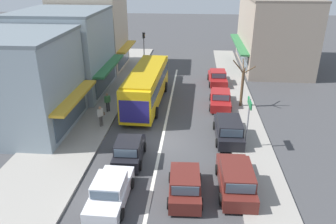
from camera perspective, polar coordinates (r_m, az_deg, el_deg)
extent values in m
plane|color=#3F3F42|center=(23.22, -1.12, -5.32)|extent=(140.00, 140.00, 0.00)
cube|color=silver|center=(26.76, -0.24, -1.14)|extent=(0.20, 28.00, 0.01)
cube|color=gray|center=(29.85, -13.00, 1.09)|extent=(5.20, 44.00, 0.14)
cube|color=gray|center=(28.75, 12.53, 0.22)|extent=(2.80, 44.00, 0.12)
cube|color=#84939E|center=(26.07, -23.80, 4.35)|extent=(6.53, 7.75, 7.00)
cube|color=gold|center=(24.79, -15.91, 2.58)|extent=(1.10, 7.13, 0.20)
cube|color=#425160|center=(25.42, -16.47, -0.13)|extent=(0.06, 6.20, 1.80)
cube|color=slate|center=(25.22, -25.18, 12.10)|extent=(6.69, 7.75, 0.24)
cube|color=#84939E|center=(33.23, -17.37, 9.70)|extent=(7.42, 8.71, 7.57)
cube|color=#2D703D|center=(32.19, -10.19, 7.97)|extent=(1.10, 8.01, 0.20)
cube|color=#425160|center=(32.68, -10.74, 5.78)|extent=(0.06, 6.97, 1.80)
cube|color=slate|center=(32.57, -18.24, 16.36)|extent=(7.58, 8.71, 0.24)
cube|color=#B2A38E|center=(40.66, -13.27, 13.20)|extent=(7.43, 7.08, 8.43)
cube|color=gold|center=(39.89, -7.25, 11.22)|extent=(1.10, 6.51, 0.20)
cube|color=#425160|center=(40.28, -7.75, 9.41)|extent=(0.06, 5.66, 1.80)
cube|color=gray|center=(42.52, 17.95, 12.91)|extent=(7.10, 13.00, 8.08)
cube|color=#2D703D|center=(42.08, 12.30, 11.53)|extent=(1.10, 11.96, 0.20)
cube|color=#425160|center=(42.42, 12.72, 9.78)|extent=(0.06, 10.40, 1.80)
cube|color=yellow|center=(29.13, -3.70, 4.67)|extent=(2.83, 10.87, 2.70)
cube|color=#425160|center=(29.00, -3.72, 5.42)|extent=(2.86, 10.44, 0.90)
cube|color=navy|center=(24.25, -5.92, 0.01)|extent=(2.25, 0.13, 1.76)
cube|color=#AF890F|center=(28.70, -3.77, 7.33)|extent=(2.68, 10.00, 0.12)
cylinder|color=black|center=(32.88, -4.77, 4.55)|extent=(0.29, 0.97, 0.96)
cylinder|color=black|center=(32.50, -0.43, 4.40)|extent=(0.29, 0.97, 0.96)
cylinder|color=black|center=(27.15, -7.32, 0.14)|extent=(0.29, 0.97, 0.96)
cylinder|color=black|center=(26.68, -2.10, -0.11)|extent=(0.29, 0.97, 0.96)
cube|color=silver|center=(17.86, -9.97, -13.83)|extent=(1.78, 4.22, 0.72)
cube|color=silver|center=(17.39, -10.22, -12.30)|extent=(1.59, 1.82, 0.60)
cube|color=#425160|center=(18.11, -9.45, -10.61)|extent=(1.44, 0.08, 0.51)
cube|color=#425160|center=(16.69, -11.06, -14.14)|extent=(1.40, 0.08, 0.48)
cylinder|color=black|center=(19.16, -11.48, -11.77)|extent=(0.19, 0.62, 0.62)
cylinder|color=black|center=(18.76, -6.33, -12.23)|extent=(0.19, 0.62, 0.62)
cylinder|color=black|center=(17.29, -13.91, -16.54)|extent=(0.19, 0.62, 0.62)
cylinder|color=black|center=(16.85, -8.12, -17.23)|extent=(0.19, 0.62, 0.62)
cube|color=#561E19|center=(18.06, 2.96, -12.90)|extent=(1.79, 3.76, 0.76)
cube|color=#561E19|center=(17.41, 3.01, -11.64)|extent=(1.59, 1.96, 0.64)
cube|color=#425160|center=(18.21, 3.01, -9.87)|extent=(1.40, 0.12, 0.54)
cube|color=#425160|center=(16.63, 3.02, -13.58)|extent=(1.37, 0.11, 0.51)
cylinder|color=black|center=(19.09, 0.43, -11.35)|extent=(0.20, 0.63, 0.62)
cylinder|color=black|center=(19.11, 5.45, -11.43)|extent=(0.20, 0.63, 0.62)
cylinder|color=black|center=(17.33, 0.14, -15.59)|extent=(0.20, 0.63, 0.62)
cylinder|color=black|center=(17.35, 5.77, -15.67)|extent=(0.20, 0.63, 0.62)
cube|color=black|center=(21.14, -6.73, -7.04)|extent=(1.75, 3.75, 0.76)
cube|color=black|center=(20.53, -6.96, -5.79)|extent=(1.58, 1.94, 0.64)
cube|color=#425160|center=(21.37, -6.53, -4.51)|extent=(1.40, 0.10, 0.54)
cube|color=#425160|center=(19.71, -7.43, -7.18)|extent=(1.37, 0.10, 0.51)
cylinder|color=black|center=(22.33, -8.33, -5.95)|extent=(0.20, 0.63, 0.62)
cylinder|color=black|center=(22.07, -4.13, -6.12)|extent=(0.20, 0.63, 0.62)
cylinder|color=black|center=(20.48, -9.50, -9.03)|extent=(0.20, 0.63, 0.62)
cylinder|color=black|center=(20.20, -4.90, -9.26)|extent=(0.20, 0.63, 0.62)
cube|color=#561E19|center=(18.85, 11.61, -11.66)|extent=(1.88, 4.55, 0.76)
cube|color=#561E19|center=(18.16, 11.95, -10.45)|extent=(1.71, 2.64, 0.68)
cube|color=#425160|center=(19.25, 11.42, -8.24)|extent=(1.51, 0.10, 0.58)
cube|color=#425160|center=(17.10, 12.55, -12.93)|extent=(1.48, 0.10, 0.54)
cylinder|color=black|center=(19.96, 8.53, -9.91)|extent=(0.20, 0.62, 0.62)
cylinder|color=black|center=(20.21, 13.58, -9.90)|extent=(0.20, 0.62, 0.62)
cylinder|color=black|center=(17.79, 9.23, -14.74)|extent=(0.20, 0.62, 0.62)
cylinder|color=black|center=(18.07, 14.97, -14.64)|extent=(0.20, 0.62, 0.62)
cube|color=black|center=(23.95, 10.43, -3.36)|extent=(1.87, 4.54, 0.76)
cube|color=black|center=(23.32, 10.65, -2.18)|extent=(1.71, 2.64, 0.68)
cube|color=#425160|center=(24.50, 10.31, -0.83)|extent=(1.51, 0.10, 0.58)
cube|color=#425160|center=(22.15, 11.02, -3.68)|extent=(1.48, 0.10, 0.54)
cylinder|color=black|center=(25.15, 8.07, -2.35)|extent=(0.20, 0.62, 0.62)
cylinder|color=black|center=(25.36, 12.04, -2.42)|extent=(0.20, 0.62, 0.62)
cylinder|color=black|center=(22.76, 8.54, -5.35)|extent=(0.20, 0.62, 0.62)
cylinder|color=black|center=(23.00, 12.93, -5.40)|extent=(0.20, 0.62, 0.62)
cube|color=maroon|center=(29.38, 9.09, 1.97)|extent=(1.89, 4.27, 0.72)
cube|color=maroon|center=(29.05, 9.18, 3.10)|extent=(1.63, 1.86, 0.60)
cube|color=#425160|center=(29.91, 9.14, 3.72)|extent=(1.44, 0.12, 0.51)
cube|color=#425160|center=(28.19, 9.22, 2.45)|extent=(1.41, 0.12, 0.48)
cylinder|color=black|center=(30.60, 7.41, 2.58)|extent=(0.20, 0.63, 0.62)
cylinder|color=black|center=(30.67, 10.63, 2.41)|extent=(0.20, 0.63, 0.62)
cylinder|color=black|center=(28.26, 7.38, 0.74)|extent=(0.20, 0.63, 0.62)
cylinder|color=black|center=(28.34, 10.85, 0.56)|extent=(0.20, 0.63, 0.62)
cube|color=maroon|center=(35.14, 8.60, 5.69)|extent=(1.88, 4.26, 0.72)
cube|color=maroon|center=(34.85, 8.68, 6.67)|extent=(1.63, 1.86, 0.60)
cube|color=#425160|center=(35.72, 8.54, 7.11)|extent=(1.44, 0.11, 0.51)
cube|color=#425160|center=(33.97, 8.82, 6.21)|extent=(1.41, 0.11, 0.48)
cylinder|color=black|center=(36.32, 7.04, 6.05)|extent=(0.20, 0.63, 0.62)
cylinder|color=black|center=(36.49, 9.75, 5.97)|extent=(0.20, 0.63, 0.62)
cylinder|color=black|center=(33.93, 7.32, 4.75)|extent=(0.20, 0.63, 0.62)
cylinder|color=black|center=(34.12, 10.21, 4.67)|extent=(0.20, 0.63, 0.62)
cylinder|color=gray|center=(40.78, -4.20, 10.75)|extent=(0.12, 0.12, 4.20)
cube|color=black|center=(40.42, -4.27, 13.17)|extent=(0.24, 0.24, 0.68)
sphere|color=black|center=(40.35, -4.08, 13.49)|extent=(0.13, 0.13, 0.13)
sphere|color=orange|center=(40.40, -4.07, 13.18)|extent=(0.13, 0.13, 0.13)
sphere|color=black|center=(40.44, -4.06, 12.88)|extent=(0.13, 0.13, 0.13)
cylinder|color=gray|center=(22.39, 13.68, -2.02)|extent=(0.10, 0.10, 3.60)
cube|color=#19753D|center=(21.77, 14.06, 1.51)|extent=(0.08, 1.40, 0.44)
cube|color=white|center=(21.78, 14.18, 1.50)|extent=(0.01, 1.10, 0.10)
cylinder|color=brown|center=(29.16, 12.74, 3.71)|extent=(0.24, 0.24, 3.11)
cylinder|color=brown|center=(29.00, 12.99, 7.84)|extent=(0.10, 1.04, 1.05)
cylinder|color=brown|center=(28.66, 14.01, 7.15)|extent=(1.00, 0.10, 0.68)
cylinder|color=brown|center=(28.25, 13.17, 7.06)|extent=(0.10, 0.77, 0.74)
cylinder|color=brown|center=(28.46, 12.16, 7.74)|extent=(1.03, 0.10, 1.17)
cylinder|color=#4C4742|center=(25.51, -11.73, -1.61)|extent=(0.14, 0.14, 0.84)
cylinder|color=#4C4742|center=(25.62, -11.44, -1.47)|extent=(0.14, 0.14, 0.84)
cube|color=beige|center=(25.28, -11.71, -0.10)|extent=(0.37, 0.42, 0.56)
sphere|color=#9E7051|center=(25.12, -11.79, 0.73)|extent=(0.22, 0.22, 0.22)
cylinder|color=beige|center=(25.13, -12.11, -0.28)|extent=(0.09, 0.09, 0.54)
cylinder|color=beige|center=(25.42, -11.32, 0.07)|extent=(0.09, 0.09, 0.54)
cube|color=brown|center=(25.55, -11.20, -0.24)|extent=(0.26, 0.21, 0.22)
cylinder|color=#333338|center=(28.08, -10.25, 0.94)|extent=(0.14, 0.14, 0.84)
cylinder|color=#333338|center=(28.00, -10.57, 0.85)|extent=(0.14, 0.14, 0.84)
cube|color=#478951|center=(27.78, -10.52, 2.23)|extent=(0.41, 0.41, 0.56)
sphere|color=#9E7051|center=(27.64, -10.58, 3.00)|extent=(0.22, 0.22, 0.22)
cylinder|color=#478951|center=(27.88, -10.08, 2.34)|extent=(0.09, 0.09, 0.54)
cylinder|color=#478951|center=(27.68, -10.95, 2.11)|extent=(0.09, 0.09, 0.54)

